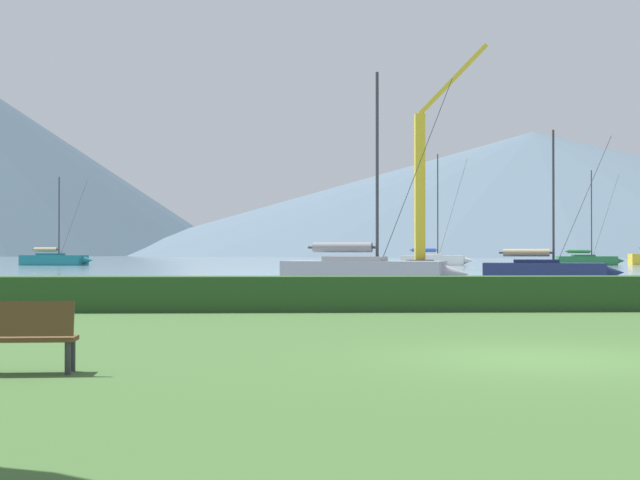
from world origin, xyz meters
name	(u,v)px	position (x,y,z in m)	size (l,w,h in m)	color
ground_plane	(542,359)	(0.00, 0.00, 0.00)	(1000.00, 1000.00, 0.00)	#3D602D
harbor_water	(309,260)	(0.00, 137.00, 0.00)	(320.00, 246.00, 0.00)	gray
hedge_line	(429,293)	(0.00, 11.00, 0.46)	(80.00, 1.20, 0.91)	#284C23
sailboat_slip_0	(545,270)	(9.33, 33.65, 0.57)	(7.10, 3.34, 7.68)	navy
sailboat_slip_1	(588,260)	(27.61, 83.71, 0.59)	(7.01, 2.65, 9.90)	#236B38
sailboat_slip_3	(366,271)	(-0.21, 28.09, 0.68)	(8.30, 4.47, 9.48)	#9E9EA3
sailboat_slip_5	(433,259)	(11.69, 84.96, 0.65)	(7.68, 3.66, 11.65)	white
sailboat_slip_6	(55,259)	(-27.74, 85.51, 0.65)	(7.97, 4.04, 9.17)	#19707A
park_bench_near_path	(13,333)	(-7.31, -1.51, 0.53)	(1.61, 0.54, 0.95)	brown
dock_crane	(423,199)	(7.36, 62.85, 5.77)	(6.60, 2.00, 18.47)	#333338
distant_hill_central_peak	(533,193)	(81.25, 308.94, 21.11)	(294.53, 294.53, 42.23)	#4C6070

